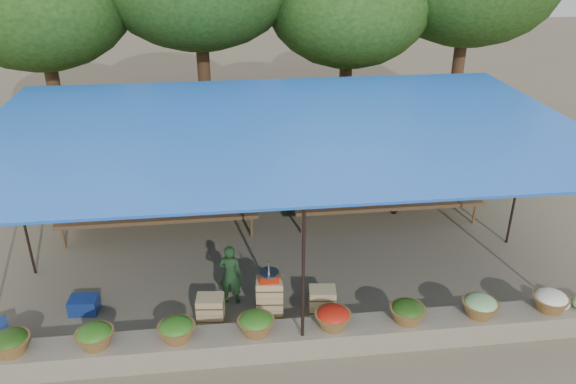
{
  "coord_description": "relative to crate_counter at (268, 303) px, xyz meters",
  "views": [
    {
      "loc": [
        -1.04,
        -9.64,
        6.09
      ],
      "look_at": [
        0.15,
        0.2,
        1.36
      ],
      "focal_mm": 35.0,
      "sensor_mm": 36.0,
      "label": 1
    }
  ],
  "objects": [
    {
      "name": "ground",
      "position": [
        0.44,
        1.91,
        -0.31
      ],
      "size": [
        60.0,
        60.0,
        0.0
      ],
      "primitive_type": "plane",
      "color": "#645C49",
      "rests_on": "ground"
    },
    {
      "name": "stone_curb",
      "position": [
        0.44,
        -0.84,
        -0.11
      ],
      "size": [
        10.6,
        0.55,
        0.4
      ],
      "primitive_type": "cube",
      "color": "slate",
      "rests_on": "ground"
    },
    {
      "name": "stall_canopy",
      "position": [
        0.44,
        1.97,
        2.37
      ],
      "size": [
        10.8,
        6.6,
        2.82
      ],
      "color": "black",
      "rests_on": "ground"
    },
    {
      "name": "produce_baskets",
      "position": [
        0.34,
        -0.84,
        0.25
      ],
      "size": [
        8.98,
        0.58,
        0.34
      ],
      "color": "brown",
      "rests_on": "stone_curb"
    },
    {
      "name": "netting_backdrop",
      "position": [
        0.44,
        5.06,
        0.94
      ],
      "size": [
        10.6,
        0.06,
        2.5
      ],
      "primitive_type": "cube",
      "color": "#174319",
      "rests_on": "ground"
    },
    {
      "name": "fruit_table_left",
      "position": [
        -2.05,
        3.26,
        0.3
      ],
      "size": [
        4.21,
        0.95,
        0.93
      ],
      "color": "#452C1B",
      "rests_on": "ground"
    },
    {
      "name": "fruit_table_right",
      "position": [
        2.95,
        3.26,
        0.3
      ],
      "size": [
        4.21,
        0.95,
        0.93
      ],
      "color": "#452C1B",
      "rests_on": "ground"
    },
    {
      "name": "crate_counter",
      "position": [
        0.0,
        0.0,
        0.0
      ],
      "size": [
        2.38,
        0.39,
        0.77
      ],
      "color": "tan",
      "rests_on": "ground"
    },
    {
      "name": "weighing_scale",
      "position": [
        0.02,
        -0.0,
        0.55
      ],
      "size": [
        0.34,
        0.34,
        0.36
      ],
      "color": "red",
      "rests_on": "crate_counter"
    },
    {
      "name": "vendor_seated",
      "position": [
        -0.61,
        0.54,
        0.26
      ],
      "size": [
        0.47,
        0.37,
        1.14
      ],
      "primitive_type": "imported",
      "rotation": [
        0.0,
        0.0,
        2.9
      ],
      "color": "#19381C",
      "rests_on": "ground"
    },
    {
      "name": "customer_left",
      "position": [
        -2.6,
        4.12,
        0.58
      ],
      "size": [
        0.87,
        0.68,
        1.78
      ],
      "primitive_type": "imported",
      "rotation": [
        0.0,
        0.0,
        0.01
      ],
      "color": "slate",
      "rests_on": "ground"
    },
    {
      "name": "customer_mid",
      "position": [
        1.44,
        3.73,
        0.57
      ],
      "size": [
        1.31,
        1.1,
        1.76
      ],
      "primitive_type": "imported",
      "rotation": [
        0.0,
        0.0,
        0.47
      ],
      "color": "slate",
      "rests_on": "ground"
    },
    {
      "name": "customer_right",
      "position": [
        3.23,
        3.68,
        0.5
      ],
      "size": [
        0.99,
        0.9,
        1.63
      ],
      "primitive_type": "imported",
      "rotation": [
        0.0,
        0.0,
        -0.67
      ],
      "color": "slate",
      "rests_on": "ground"
    },
    {
      "name": "blue_crate_back",
      "position": [
        -3.16,
        0.54,
        -0.17
      ],
      "size": [
        0.5,
        0.38,
        0.29
      ],
      "primitive_type": "cube",
      "rotation": [
        0.0,
        0.0,
        -0.07
      ],
      "color": "navy",
      "rests_on": "ground"
    }
  ]
}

